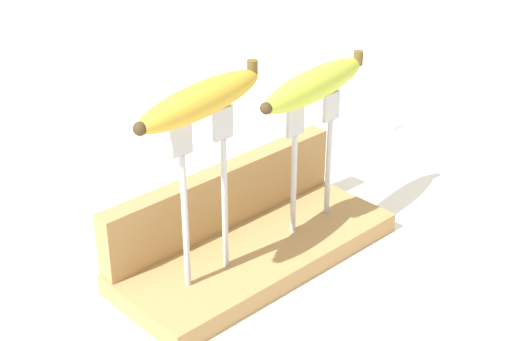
{
  "coord_description": "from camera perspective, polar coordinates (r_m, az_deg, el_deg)",
  "views": [
    {
      "loc": [
        -0.55,
        -0.58,
        0.54
      ],
      "look_at": [
        0.0,
        0.0,
        0.13
      ],
      "focal_mm": 54.42,
      "sensor_mm": 36.0,
      "label": 1
    }
  ],
  "objects": [
    {
      "name": "board_backstop",
      "position": [
        0.97,
        -2.48,
        -1.95
      ],
      "size": [
        0.35,
        0.03,
        0.08
      ],
      "primitive_type": "cube",
      "color": "#A87F4C",
      "rests_on": "wooden_board"
    },
    {
      "name": "banana_raised_left",
      "position": [
        0.79,
        -4.04,
        5.21
      ],
      "size": [
        0.19,
        0.07,
        0.04
      ],
      "color": "gold",
      "rests_on": "fork_stand_left"
    },
    {
      "name": "wooden_board",
      "position": [
        0.96,
        0.0,
        -6.01
      ],
      "size": [
        0.36,
        0.15,
        0.03
      ],
      "primitive_type": "cube",
      "color": "#A87F4C",
      "rests_on": "ground"
    },
    {
      "name": "banana_raised_right",
      "position": [
        0.91,
        4.34,
        6.33
      ],
      "size": [
        0.2,
        0.06,
        0.04
      ],
      "color": "#B2C138",
      "rests_on": "fork_stand_right"
    },
    {
      "name": "ground_plane",
      "position": [
        0.96,
        0.0,
        -6.63
      ],
      "size": [
        3.0,
        3.0,
        0.0
      ],
      "primitive_type": "plane",
      "color": "white"
    },
    {
      "name": "fork_stand_right",
      "position": [
        0.95,
        4.16,
        1.48
      ],
      "size": [
        0.09,
        0.01,
        0.17
      ],
      "color": "#B2B2B7",
      "rests_on": "wooden_board"
    },
    {
      "name": "fork_fallen_near",
      "position": [
        1.37,
        8.46,
        4.02
      ],
      "size": [
        0.03,
        0.17,
        0.01
      ],
      "color": "#B2B2B7",
      "rests_on": "ground"
    },
    {
      "name": "fork_stand_left",
      "position": [
        0.83,
        -3.82,
        -1.0
      ],
      "size": [
        0.08,
        0.01,
        0.2
      ],
      "color": "#B2B2B7",
      "rests_on": "wooden_board"
    }
  ]
}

